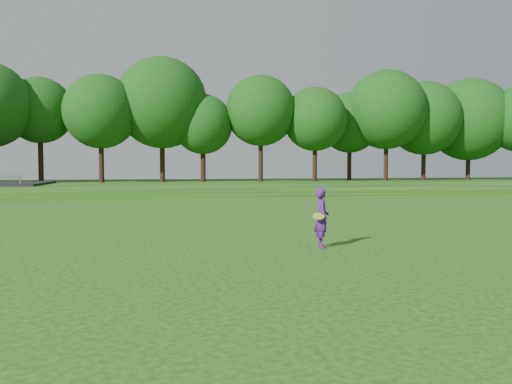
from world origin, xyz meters
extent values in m
plane|color=#0C400D|center=(0.00, 0.00, 0.00)|extent=(140.00, 140.00, 0.00)
cube|color=#0C400D|center=(0.00, 34.00, 0.30)|extent=(130.00, 30.00, 0.60)
cube|color=gray|center=(0.00, 20.00, 0.02)|extent=(130.00, 1.60, 0.04)
imported|color=#501B7C|center=(1.67, 0.19, 0.81)|extent=(0.46, 0.64, 1.61)
cylinder|color=#A3E023|center=(1.50, -0.06, 0.87)|extent=(0.31, 0.29, 0.16)
camera|label=1|loc=(-2.67, -12.53, 2.19)|focal=35.00mm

